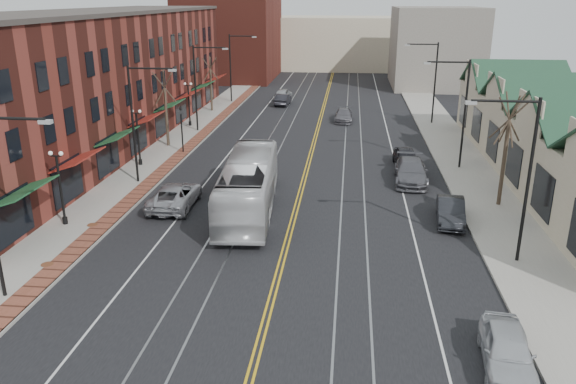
% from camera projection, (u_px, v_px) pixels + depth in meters
% --- Properties ---
extents(ground, '(160.00, 160.00, 0.00)m').
position_uv_depth(ground, '(268.00, 314.00, 23.15)').
color(ground, black).
rests_on(ground, ground).
extents(sidewalk_left, '(4.00, 120.00, 0.15)m').
position_uv_depth(sidewalk_left, '(151.00, 166.00, 43.14)').
color(sidewalk_left, gray).
rests_on(sidewalk_left, ground).
extents(sidewalk_right, '(4.00, 120.00, 0.15)m').
position_uv_depth(sidewalk_right, '(471.00, 176.00, 40.66)').
color(sidewalk_right, gray).
rests_on(sidewalk_right, ground).
extents(building_left, '(10.00, 50.00, 11.00)m').
position_uv_depth(building_left, '(95.00, 80.00, 48.65)').
color(building_left, maroon).
rests_on(building_left, ground).
extents(building_right, '(8.00, 36.00, 4.60)m').
position_uv_depth(building_right, '(562.00, 149.00, 39.30)').
color(building_right, '#BEB392').
rests_on(building_right, ground).
extents(backdrop_left, '(14.00, 18.00, 14.00)m').
position_uv_depth(backdrop_left, '(231.00, 33.00, 88.20)').
color(backdrop_left, maroon).
rests_on(backdrop_left, ground).
extents(backdrop_mid, '(22.00, 14.00, 9.00)m').
position_uv_depth(backdrop_mid, '(335.00, 43.00, 101.44)').
color(backdrop_mid, '#BEB392').
rests_on(backdrop_mid, ground).
extents(backdrop_right, '(12.00, 16.00, 11.00)m').
position_uv_depth(backdrop_right, '(435.00, 47.00, 80.79)').
color(backdrop_right, slate).
rests_on(backdrop_right, ground).
extents(streetlight_l_1, '(3.33, 0.25, 8.00)m').
position_uv_depth(streetlight_l_1, '(138.00, 112.00, 37.66)').
color(streetlight_l_1, black).
rests_on(streetlight_l_1, sidewalk_left).
extents(streetlight_l_2, '(3.33, 0.25, 8.00)m').
position_uv_depth(streetlight_l_2, '(200.00, 79.00, 52.68)').
color(streetlight_l_2, black).
rests_on(streetlight_l_2, sidewalk_left).
extents(streetlight_l_3, '(3.33, 0.25, 8.00)m').
position_uv_depth(streetlight_l_3, '(234.00, 61.00, 67.69)').
color(streetlight_l_3, black).
rests_on(streetlight_l_3, sidewalk_left).
extents(streetlight_r_0, '(3.33, 0.25, 8.00)m').
position_uv_depth(streetlight_r_0, '(521.00, 164.00, 25.98)').
color(streetlight_r_0, black).
rests_on(streetlight_r_0, sidewalk_right).
extents(streetlight_r_1, '(3.33, 0.25, 8.00)m').
position_uv_depth(streetlight_r_1, '(459.00, 103.00, 41.00)').
color(streetlight_r_1, black).
rests_on(streetlight_r_1, sidewalk_right).
extents(streetlight_r_2, '(3.33, 0.25, 8.00)m').
position_uv_depth(streetlight_r_2, '(431.00, 74.00, 56.02)').
color(streetlight_r_2, black).
rests_on(streetlight_r_2, sidewalk_right).
extents(lamppost_l_1, '(0.84, 0.28, 4.27)m').
position_uv_depth(lamppost_l_1, '(61.00, 190.00, 31.26)').
color(lamppost_l_1, black).
rests_on(lamppost_l_1, sidewalk_left).
extents(lamppost_l_2, '(0.84, 0.28, 4.27)m').
position_uv_depth(lamppost_l_2, '(138.00, 139.00, 42.53)').
color(lamppost_l_2, black).
rests_on(lamppost_l_2, sidewalk_left).
extents(lamppost_l_3, '(0.84, 0.28, 4.27)m').
position_uv_depth(lamppost_l_3, '(189.00, 105.00, 55.67)').
color(lamppost_l_3, black).
rests_on(lamppost_l_3, sidewalk_left).
extents(tree_left_near, '(1.78, 1.37, 6.48)m').
position_uv_depth(tree_left_near, '(166.00, 107.00, 47.69)').
color(tree_left_near, '#382B21').
rests_on(tree_left_near, sidewalk_left).
extents(tree_left_far, '(1.66, 1.28, 6.02)m').
position_uv_depth(tree_left_far, '(211.00, 83.00, 62.79)').
color(tree_left_far, '#382B21').
rests_on(tree_left_far, sidewalk_left).
extents(tree_right_mid, '(1.90, 1.46, 6.93)m').
position_uv_depth(tree_right_mid, '(506.00, 148.00, 33.76)').
color(tree_right_mid, '#382B21').
rests_on(tree_right_mid, sidewalk_right).
extents(manhole_mid, '(0.60, 0.60, 0.02)m').
position_uv_depth(manhole_mid, '(47.00, 264.00, 27.08)').
color(manhole_mid, '#592D19').
rests_on(manhole_mid, sidewalk_left).
extents(manhole_far, '(0.60, 0.60, 0.02)m').
position_uv_depth(manhole_far, '(92.00, 225.00, 31.77)').
color(manhole_far, '#592D19').
rests_on(manhole_far, sidewalk_left).
extents(traffic_signal, '(0.18, 0.15, 3.80)m').
position_uv_depth(traffic_signal, '(182.00, 126.00, 46.00)').
color(traffic_signal, black).
rests_on(traffic_signal, sidewalk_left).
extents(transit_bus, '(3.71, 12.19, 3.35)m').
position_uv_depth(transit_bus, '(249.00, 185.00, 33.64)').
color(transit_bus, silver).
rests_on(transit_bus, ground).
extents(parked_suv, '(2.56, 5.41, 1.49)m').
position_uv_depth(parked_suv, '(175.00, 195.00, 34.69)').
color(parked_suv, '#A1A2A7').
rests_on(parked_suv, ground).
extents(parked_car_a, '(2.12, 4.36, 1.43)m').
position_uv_depth(parked_car_a, '(507.00, 350.00, 19.58)').
color(parked_car_a, silver).
rests_on(parked_car_a, ground).
extents(parked_car_b, '(1.91, 4.38, 1.40)m').
position_uv_depth(parked_car_b, '(451.00, 211.00, 32.31)').
color(parked_car_b, '#212327').
rests_on(parked_car_b, ground).
extents(parked_car_c, '(2.48, 5.55, 1.58)m').
position_uv_depth(parked_car_c, '(411.00, 171.00, 39.32)').
color(parked_car_c, '#5C5B62').
rests_on(parked_car_c, ground).
extents(parked_car_d, '(1.94, 4.34, 1.45)m').
position_uv_depth(parked_car_d, '(406.00, 158.00, 42.95)').
color(parked_car_d, black).
rests_on(parked_car_d, ground).
extents(distant_car_left, '(1.71, 4.25, 1.37)m').
position_uv_depth(distant_car_left, '(283.00, 99.00, 67.42)').
color(distant_car_left, black).
rests_on(distant_car_left, ground).
extents(distant_car_right, '(1.87, 4.43, 1.28)m').
position_uv_depth(distant_car_right, '(344.00, 115.00, 58.65)').
color(distant_car_right, '#5C5A61').
rests_on(distant_car_right, ground).
extents(distant_car_far, '(2.11, 4.32, 1.42)m').
position_uv_depth(distant_car_far, '(283.00, 94.00, 71.19)').
color(distant_car_far, '#A6AAAE').
rests_on(distant_car_far, ground).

